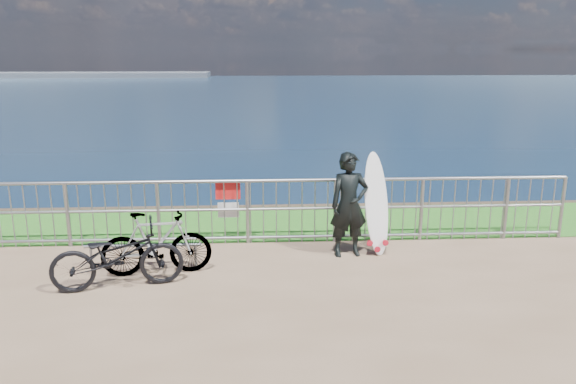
{
  "coord_description": "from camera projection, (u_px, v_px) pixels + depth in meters",
  "views": [
    {
      "loc": [
        -0.31,
        -7.58,
        3.24
      ],
      "look_at": [
        0.17,
        1.2,
        1.0
      ],
      "focal_mm": 35.0,
      "sensor_mm": 36.0,
      "label": 1
    }
  ],
  "objects": [
    {
      "name": "railing",
      "position": [
        277.0,
        210.0,
        9.55
      ],
      "size": [
        10.06,
        0.1,
        1.13
      ],
      "color": "gray",
      "rests_on": "ground"
    },
    {
      "name": "grass_strip",
      "position": [
        275.0,
        223.0,
        10.76
      ],
      "size": [
        120.0,
        120.0,
        0.0
      ],
      "primitive_type": "plane",
      "color": "#266E1E",
      "rests_on": "ground"
    },
    {
      "name": "surfer",
      "position": [
        349.0,
        205.0,
        8.91
      ],
      "size": [
        0.67,
        0.49,
        1.69
      ],
      "primitive_type": "imported",
      "rotation": [
        0.0,
        0.0,
        0.14
      ],
      "color": "black",
      "rests_on": "ground"
    },
    {
      "name": "bicycle_near",
      "position": [
        117.0,
        256.0,
        7.74
      ],
      "size": [
        1.89,
        0.99,
        0.94
      ],
      "primitive_type": "imported",
      "rotation": [
        0.0,
        0.0,
        1.79
      ],
      "color": "black",
      "rests_on": "ground"
    },
    {
      "name": "bike_rack",
      "position": [
        143.0,
        248.0,
        8.53
      ],
      "size": [
        1.77,
        0.05,
        0.37
      ],
      "color": "gray",
      "rests_on": "ground"
    },
    {
      "name": "surfboard",
      "position": [
        376.0,
        208.0,
        9.02
      ],
      "size": [
        0.55,
        0.52,
        1.67
      ],
      "color": "white",
      "rests_on": "ground"
    },
    {
      "name": "seascape",
      "position": [
        94.0,
        77.0,
        149.56
      ],
      "size": [
        260.0,
        260.0,
        5.0
      ],
      "color": "brown",
      "rests_on": "ground"
    },
    {
      "name": "bicycle_far",
      "position": [
        156.0,
        243.0,
        8.21
      ],
      "size": [
        1.65,
        0.66,
        0.96
      ],
      "primitive_type": "imported",
      "rotation": [
        0.0,
        0.0,
        1.71
      ],
      "color": "black",
      "rests_on": "ground"
    }
  ]
}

